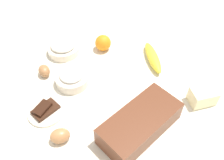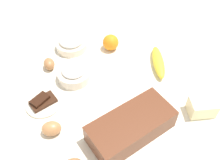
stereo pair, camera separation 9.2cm
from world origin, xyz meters
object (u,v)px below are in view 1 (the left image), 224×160
Objects in this scene: sugar_bowl at (72,78)px; egg_beside_bowl at (44,71)px; loaf_pan at (140,123)px; banana at (153,57)px; orange_fruit at (103,43)px; flour_bowl at (63,47)px; egg_loose at (60,136)px; butter_block at (203,96)px; chocolate_plate at (46,111)px.

sugar_bowl is 0.13m from egg_beside_bowl.
loaf_pan is 0.44m from egg_beside_bowl.
banana is 0.23m from orange_fruit.
loaf_pan is at bearing 94.57° from flour_bowl.
egg_loose is (0.35, 0.31, -0.01)m from orange_fruit.
egg_loose is at bearing -15.49° from butter_block.
chocolate_plate is (0.50, -0.27, -0.02)m from butter_block.
banana is 2.93× the size of egg_loose.
loaf_pan is 1.57× the size of banana.
butter_block is 1.39× the size of egg_loose.
sugar_bowl reaches higher than egg_loose.
flour_bowl is at bearing -127.02° from chocolate_plate.
butter_block is at bearing 163.64° from loaf_pan.
orange_fruit is (0.14, -0.18, 0.02)m from banana.
chocolate_plate is at bearing 68.13° from egg_beside_bowl.
sugar_bowl is 0.16m from chocolate_plate.
sugar_bowl is 1.99× the size of egg_loose.
butter_block reaches higher than banana.
banana is at bearing -146.87° from loaf_pan.
banana is 0.50m from egg_loose.
chocolate_plate is at bearing 27.35° from sugar_bowl.
banana is 0.49m from chocolate_plate.
loaf_pan is 2.31× the size of sugar_bowl.
flour_bowl is at bearing -25.73° from orange_fruit.
banana is (-0.25, -0.24, -0.02)m from loaf_pan.
butter_block is at bearing 134.06° from egg_beside_bowl.
butter_block reaches higher than chocolate_plate.
sugar_bowl reaches higher than chocolate_plate.
orange_fruit is (-0.12, -0.42, -0.01)m from loaf_pan.
orange_fruit is (-0.16, 0.08, 0.01)m from flour_bowl.
flour_bowl is 0.17m from orange_fruit.
orange_fruit is at bearing -152.60° from sugar_bowl.
orange_fruit is 0.28m from egg_beside_bowl.
flour_bowl is 0.43m from egg_loose.
sugar_bowl is (0.05, 0.18, 0.00)m from flour_bowl.
butter_block reaches higher than egg_beside_bowl.
egg_beside_bowl reaches higher than banana.
orange_fruit is 0.78× the size of butter_block.
sugar_bowl is 2.17× the size of egg_beside_bowl.
chocolate_plate is at bearing 27.38° from orange_fruit.
banana is at bearing -165.22° from egg_loose.
egg_loose is at bearing 76.71° from egg_beside_bowl.
loaf_pan is 0.26m from egg_loose.
loaf_pan reaches higher than chocolate_plate.
sugar_bowl is 0.25m from egg_loose.
sugar_bowl is at bearing 74.74° from flour_bowl.
sugar_bowl is 0.49m from butter_block.
butter_block is at bearing 136.04° from sugar_bowl.
orange_fruit reaches higher than egg_loose.
sugar_bowl is at bearing -12.14° from banana.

